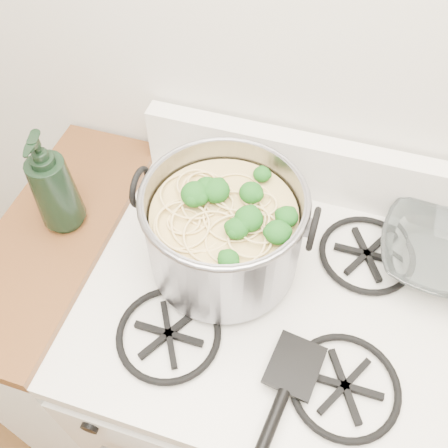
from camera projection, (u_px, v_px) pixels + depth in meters
gas_range at (259, 377)px, 1.39m from camera, size 0.76×0.66×0.92m
counter_left at (94, 323)px, 1.47m from camera, size 0.25×0.65×0.92m
stock_pot at (224, 231)px, 0.97m from camera, size 0.35×0.32×0.21m
spatula at (295, 364)px, 0.90m from camera, size 0.33×0.35×0.02m
glass_bowl at (435, 258)px, 1.04m from camera, size 0.10×0.10×0.02m
bottle at (51, 182)px, 1.02m from camera, size 0.12×0.12×0.25m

